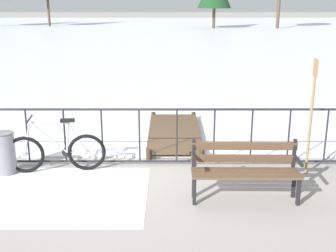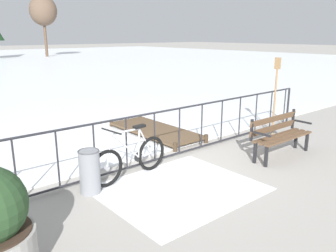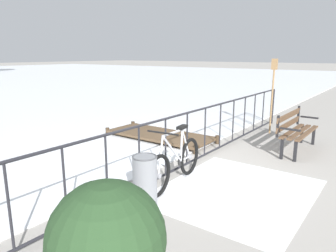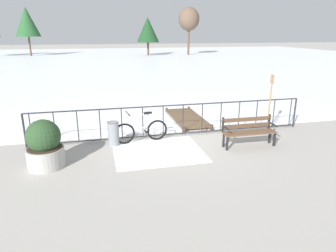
# 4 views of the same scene
# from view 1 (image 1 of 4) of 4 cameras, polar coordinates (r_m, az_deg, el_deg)

# --- Properties ---
(ground_plane) EXTENTS (160.00, 160.00, 0.00)m
(ground_plane) POSITION_cam_1_polar(r_m,az_deg,el_deg) (7.99, -5.99, -5.14)
(ground_plane) COLOR #9E9991
(frozen_pond) EXTENTS (80.00, 56.00, 0.03)m
(frozen_pond) POSITION_cam_1_polar(r_m,az_deg,el_deg) (35.91, -1.29, 11.90)
(frozen_pond) COLOR white
(frozen_pond) RESTS_ON ground
(snow_patch) EXTENTS (2.52, 2.13, 0.01)m
(snow_patch) POSITION_cam_1_polar(r_m,az_deg,el_deg) (7.02, -13.14, -8.63)
(snow_patch) COLOR white
(snow_patch) RESTS_ON ground
(railing_fence) EXTENTS (9.06, 0.06, 1.07)m
(railing_fence) POSITION_cam_1_polar(r_m,az_deg,el_deg) (7.80, -6.12, -1.32)
(railing_fence) COLOR #232328
(railing_fence) RESTS_ON ground
(bicycle_near_railing) EXTENTS (1.71, 0.52, 0.97)m
(bicycle_near_railing) POSITION_cam_1_polar(r_m,az_deg,el_deg) (7.80, -14.33, -3.23)
(bicycle_near_railing) COLOR black
(bicycle_near_railing) RESTS_ON ground
(park_bench) EXTENTS (1.60, 0.50, 0.89)m
(park_bench) POSITION_cam_1_polar(r_m,az_deg,el_deg) (6.63, 10.10, -5.22)
(park_bench) COLOR brown
(park_bench) RESTS_ON ground
(trash_bin) EXTENTS (0.35, 0.35, 0.73)m
(trash_bin) POSITION_cam_1_polar(r_m,az_deg,el_deg) (7.98, -20.43, -3.29)
(trash_bin) COLOR gray
(trash_bin) RESTS_ON ground
(oar_upright) EXTENTS (0.04, 0.16, 1.98)m
(oar_upright) POSITION_cam_1_polar(r_m,az_deg,el_deg) (7.62, 18.34, 2.02)
(oar_upright) COLOR #937047
(oar_upright) RESTS_ON ground
(wooden_dock) EXTENTS (1.10, 2.81, 0.20)m
(wooden_dock) POSITION_cam_1_polar(r_m,az_deg,el_deg) (9.47, 0.89, -0.78)
(wooden_dock) COLOR brown
(wooden_dock) RESTS_ON ground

